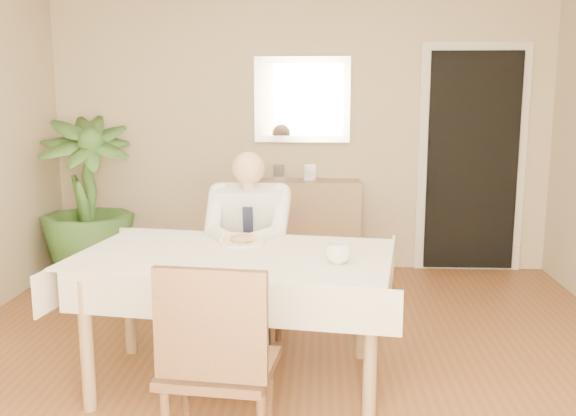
{
  "coord_description": "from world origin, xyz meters",
  "views": [
    {
      "loc": [
        0.19,
        -3.36,
        1.63
      ],
      "look_at": [
        0.0,
        0.35,
        0.95
      ],
      "focal_mm": 40.0,
      "sensor_mm": 36.0,
      "label": 1
    }
  ],
  "objects_px": {
    "chair_far": "(253,251)",
    "potted_palm": "(87,199)",
    "chair_near": "(216,359)",
    "dining_table": "(236,268)",
    "coffee_mug": "(338,253)",
    "seated_man": "(248,239)",
    "sideboard": "(301,226)"
  },
  "relations": [
    {
      "from": "chair_far",
      "to": "potted_palm",
      "type": "relative_size",
      "value": 0.68
    },
    {
      "from": "chair_far",
      "to": "chair_near",
      "type": "distance_m",
      "value": 1.82
    },
    {
      "from": "dining_table",
      "to": "potted_palm",
      "type": "relative_size",
      "value": 1.31
    },
    {
      "from": "coffee_mug",
      "to": "potted_palm",
      "type": "relative_size",
      "value": 0.09
    },
    {
      "from": "seated_man",
      "to": "sideboard",
      "type": "bearing_deg",
      "value": 80.13
    },
    {
      "from": "chair_far",
      "to": "potted_palm",
      "type": "xyz_separation_m",
      "value": [
        -1.55,
        1.07,
        0.17
      ]
    },
    {
      "from": "potted_palm",
      "to": "sideboard",
      "type": "bearing_deg",
      "value": 9.82
    },
    {
      "from": "chair_far",
      "to": "chair_near",
      "type": "xyz_separation_m",
      "value": [
        0.04,
        -1.82,
        0.0
      ]
    },
    {
      "from": "coffee_mug",
      "to": "seated_man",
      "type": "bearing_deg",
      "value": 125.75
    },
    {
      "from": "dining_table",
      "to": "coffee_mug",
      "type": "distance_m",
      "value": 0.6
    },
    {
      "from": "dining_table",
      "to": "chair_far",
      "type": "bearing_deg",
      "value": 98.26
    },
    {
      "from": "chair_far",
      "to": "seated_man",
      "type": "xyz_separation_m",
      "value": [
        0.0,
        -0.29,
        0.15
      ]
    },
    {
      "from": "chair_near",
      "to": "seated_man",
      "type": "relative_size",
      "value": 0.77
    },
    {
      "from": "seated_man",
      "to": "coffee_mug",
      "type": "height_order",
      "value": "seated_man"
    },
    {
      "from": "chair_near",
      "to": "seated_man",
      "type": "bearing_deg",
      "value": 98.02
    },
    {
      "from": "seated_man",
      "to": "sideboard",
      "type": "height_order",
      "value": "seated_man"
    },
    {
      "from": "dining_table",
      "to": "chair_far",
      "type": "distance_m",
      "value": 0.9
    },
    {
      "from": "dining_table",
      "to": "chair_far",
      "type": "xyz_separation_m",
      "value": [
        -0.0,
        0.89,
        -0.13
      ]
    },
    {
      "from": "seated_man",
      "to": "coffee_mug",
      "type": "bearing_deg",
      "value": -54.25
    },
    {
      "from": "dining_table",
      "to": "chair_near",
      "type": "distance_m",
      "value": 0.95
    },
    {
      "from": "dining_table",
      "to": "coffee_mug",
      "type": "relative_size",
      "value": 14.18
    },
    {
      "from": "chair_far",
      "to": "sideboard",
      "type": "height_order",
      "value": "chair_far"
    },
    {
      "from": "dining_table",
      "to": "sideboard",
      "type": "distance_m",
      "value": 2.31
    },
    {
      "from": "dining_table",
      "to": "potted_palm",
      "type": "distance_m",
      "value": 2.5
    },
    {
      "from": "chair_far",
      "to": "sideboard",
      "type": "bearing_deg",
      "value": 82.35
    },
    {
      "from": "chair_near",
      "to": "seated_man",
      "type": "height_order",
      "value": "seated_man"
    },
    {
      "from": "dining_table",
      "to": "chair_near",
      "type": "bearing_deg",
      "value": -79.18
    },
    {
      "from": "sideboard",
      "to": "seated_man",
      "type": "bearing_deg",
      "value": -101.77
    },
    {
      "from": "dining_table",
      "to": "seated_man",
      "type": "relative_size",
      "value": 1.49
    },
    {
      "from": "seated_man",
      "to": "potted_palm",
      "type": "distance_m",
      "value": 2.07
    },
    {
      "from": "chair_near",
      "to": "sideboard",
      "type": "xyz_separation_m",
      "value": [
        0.25,
        3.22,
        -0.13
      ]
    },
    {
      "from": "seated_man",
      "to": "sideboard",
      "type": "distance_m",
      "value": 1.73
    }
  ]
}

